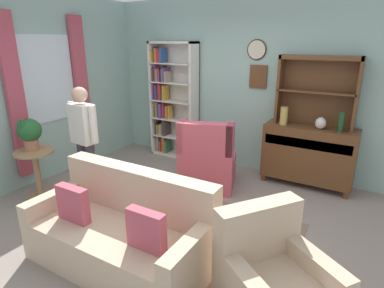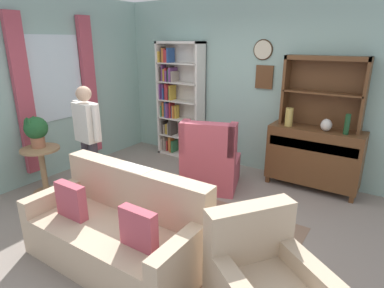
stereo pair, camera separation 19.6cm
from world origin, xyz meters
TOP-DOWN VIEW (x-y plane):
  - ground_plane at (0.00, 0.00)m, footprint 5.40×4.60m
  - wall_back at (0.00, 2.13)m, footprint 5.00×0.09m
  - wall_left at (-2.52, 0.03)m, footprint 0.16×4.20m
  - area_rug at (0.20, -0.30)m, footprint 2.49×2.04m
  - bookshelf at (-1.40, 1.94)m, footprint 0.90×0.30m
  - sideboard at (1.14, 1.86)m, footprint 1.30×0.45m
  - sideboard_hutch at (1.14, 1.97)m, footprint 1.10×0.26m
  - vase_tall at (0.75, 1.78)m, footprint 0.11×0.11m
  - vase_round at (1.27, 1.79)m, footprint 0.15×0.15m
  - bottle_wine at (1.53, 1.77)m, footprint 0.07×0.07m
  - couch_floral at (-0.04, -0.91)m, footprint 1.81×0.86m
  - armchair_floral at (1.45, -0.81)m, footprint 1.07×1.06m
  - wingback_chair at (-0.12, 1.02)m, footprint 1.00×1.01m
  - plant_stand at (-1.99, -0.48)m, footprint 0.52×0.52m
  - potted_plant_large at (-2.06, -0.46)m, footprint 0.31×0.31m
  - person_reading at (-1.36, -0.14)m, footprint 0.53×0.23m
  - coffee_table at (-0.08, -0.13)m, footprint 0.80×0.50m
  - book_stack at (-0.05, -0.18)m, footprint 0.21×0.15m

SIDE VIEW (x-z plane):
  - ground_plane at x=0.00m, z-range -0.02..0.00m
  - area_rug at x=0.20m, z-range 0.00..0.01m
  - armchair_floral at x=1.45m, z-range -0.15..0.73m
  - couch_floral at x=-0.04m, z-range -0.14..0.76m
  - coffee_table at x=-0.08m, z-range 0.14..0.56m
  - wingback_chair at x=-0.12m, z-range -0.14..0.91m
  - plant_stand at x=-1.99m, z-range 0.08..0.77m
  - book_stack at x=-0.05m, z-range 0.42..0.50m
  - sideboard at x=1.14m, z-range 0.05..0.97m
  - person_reading at x=-1.36m, z-range 0.13..1.69m
  - potted_plant_large at x=-2.06m, z-range 0.73..1.16m
  - vase_round at x=1.27m, z-range 0.92..1.09m
  - bookshelf at x=-1.40m, z-range -0.01..2.09m
  - vase_tall at x=0.75m, z-range 0.92..1.18m
  - bottle_wine at x=1.53m, z-range 0.92..1.20m
  - wall_left at x=-2.52m, z-range 0.00..2.80m
  - wall_back at x=0.00m, z-range 0.00..2.80m
  - sideboard_hutch at x=1.14m, z-range 1.06..2.06m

